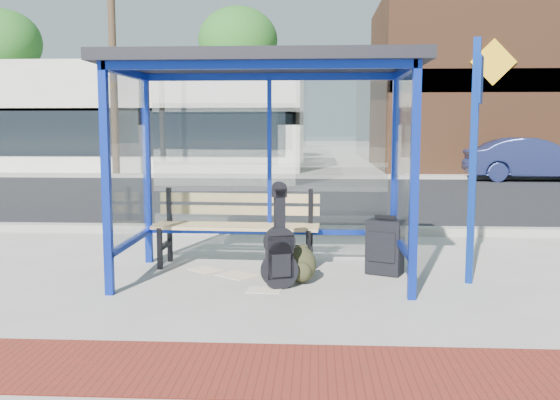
# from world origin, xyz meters

# --- Properties ---
(ground) EXTENTS (120.00, 120.00, 0.00)m
(ground) POSITION_xyz_m (0.00, 0.00, 0.00)
(ground) COLOR #B2ADA0
(ground) RESTS_ON ground
(brick_paver_strip) EXTENTS (60.00, 1.00, 0.01)m
(brick_paver_strip) POSITION_xyz_m (0.00, -2.60, 0.01)
(brick_paver_strip) COLOR maroon
(brick_paver_strip) RESTS_ON ground
(curb_near) EXTENTS (60.00, 0.25, 0.12)m
(curb_near) POSITION_xyz_m (0.00, 2.90, 0.06)
(curb_near) COLOR gray
(curb_near) RESTS_ON ground
(street_asphalt) EXTENTS (60.00, 10.00, 0.00)m
(street_asphalt) POSITION_xyz_m (0.00, 8.00, 0.00)
(street_asphalt) COLOR black
(street_asphalt) RESTS_ON ground
(curb_far) EXTENTS (60.00, 0.25, 0.12)m
(curb_far) POSITION_xyz_m (0.00, 13.10, 0.06)
(curb_far) COLOR gray
(curb_far) RESTS_ON ground
(far_sidewalk) EXTENTS (60.00, 4.00, 0.01)m
(far_sidewalk) POSITION_xyz_m (0.00, 15.00, 0.00)
(far_sidewalk) COLOR #B2ADA0
(far_sidewalk) RESTS_ON ground
(bus_shelter) EXTENTS (3.30, 1.80, 2.42)m
(bus_shelter) POSITION_xyz_m (0.00, 0.07, 2.07)
(bus_shelter) COLOR #0E279F
(bus_shelter) RESTS_ON ground
(storefront_white) EXTENTS (18.00, 6.04, 4.00)m
(storefront_white) POSITION_xyz_m (-9.00, 17.99, 2.00)
(storefront_white) COLOR silver
(storefront_white) RESTS_ON ground
(storefront_brown) EXTENTS (10.00, 7.08, 6.40)m
(storefront_brown) POSITION_xyz_m (8.00, 18.49, 3.20)
(storefront_brown) COLOR #59331E
(storefront_brown) RESTS_ON ground
(tree_left) EXTENTS (3.60, 3.60, 7.03)m
(tree_left) POSITION_xyz_m (-14.00, 22.00, 5.45)
(tree_left) COLOR #4C3826
(tree_left) RESTS_ON ground
(tree_mid) EXTENTS (3.60, 3.60, 7.03)m
(tree_mid) POSITION_xyz_m (-3.00, 22.00, 5.45)
(tree_mid) COLOR #4C3826
(tree_mid) RESTS_ON ground
(utility_pole_west) EXTENTS (1.60, 0.24, 8.00)m
(utility_pole_west) POSITION_xyz_m (-6.00, 13.40, 4.11)
(utility_pole_west) COLOR #4C3826
(utility_pole_west) RESTS_ON ground
(bench) EXTENTS (1.99, 0.57, 0.93)m
(bench) POSITION_xyz_m (-0.38, 0.62, 0.53)
(bench) COLOR black
(bench) RESTS_ON ground
(guitar_bag) EXTENTS (0.40, 0.23, 1.05)m
(guitar_bag) POSITION_xyz_m (0.19, -0.41, 0.38)
(guitar_bag) COLOR black
(guitar_bag) RESTS_ON ground
(suitcase) EXTENTS (0.46, 0.38, 0.68)m
(suitcase) POSITION_xyz_m (1.35, 0.28, 0.32)
(suitcase) COLOR black
(suitcase) RESTS_ON ground
(backpack) EXTENTS (0.38, 0.36, 0.41)m
(backpack) POSITION_xyz_m (0.40, -0.17, 0.19)
(backpack) COLOR #282816
(backpack) RESTS_ON ground
(sign_post) EXTENTS (0.16, 0.31, 2.59)m
(sign_post) POSITION_xyz_m (2.22, -0.07, 1.46)
(sign_post) COLOR navy
(sign_post) RESTS_ON ground
(newspaper_a) EXTENTS (0.45, 0.44, 0.01)m
(newspaper_a) POSITION_xyz_m (-0.73, 0.36, 0.00)
(newspaper_a) COLOR white
(newspaper_a) RESTS_ON ground
(newspaper_b) EXTENTS (0.37, 0.30, 0.01)m
(newspaper_b) POSITION_xyz_m (0.04, -0.50, 0.00)
(newspaper_b) COLOR white
(newspaper_b) RESTS_ON ground
(newspaper_c) EXTENTS (0.53, 0.51, 0.01)m
(newspaper_c) POSITION_xyz_m (-0.32, 0.11, 0.00)
(newspaper_c) COLOR white
(newspaper_c) RESTS_ON ground
(parked_car) EXTENTS (3.98, 1.42, 1.31)m
(parked_car) POSITION_xyz_m (7.18, 12.70, 0.65)
(parked_car) COLOR #1C244F
(parked_car) RESTS_ON ground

